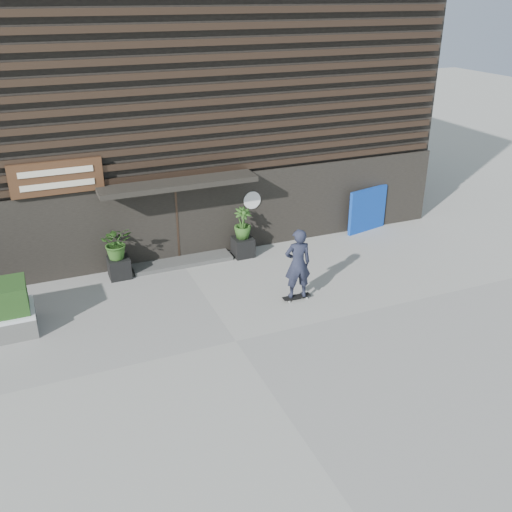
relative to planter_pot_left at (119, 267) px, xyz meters
name	(u,v)px	position (x,y,z in m)	size (l,w,h in m)	color
ground	(236,341)	(1.90, -4.40, -0.30)	(80.00, 80.00, 0.00)	#9C9A94
entrance_step	(182,261)	(1.90, 0.20, -0.24)	(3.00, 0.80, 0.12)	#444442
planter_pot_left	(119,267)	(0.00, 0.00, 0.00)	(0.60, 0.60, 0.60)	black
bamboo_left	(116,242)	(0.00, 0.00, 0.78)	(0.86, 0.75, 0.96)	#2D591E
planter_pot_right	(243,247)	(3.80, 0.00, 0.00)	(0.60, 0.60, 0.60)	black
bamboo_right	(243,223)	(3.80, 0.00, 0.78)	(0.54, 0.54, 0.96)	#2D591E
blue_tarp	(367,210)	(8.45, 0.30, 0.45)	(1.60, 0.12, 1.50)	#0C36A5
building	(134,100)	(1.90, 5.56, 3.69)	(18.00, 11.00, 8.00)	black
skateboarder	(298,264)	(4.11, -3.14, 0.75)	(0.78, 0.56, 2.02)	black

